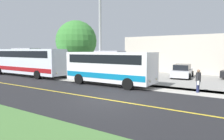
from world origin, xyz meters
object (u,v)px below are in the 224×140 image
Objects in this scene: pedestrian_with_bags at (198,80)px; transit_bus_rear at (26,61)px; tree_curbside at (76,41)px; street_light_pole at (99,32)px; shuttle_bus_front at (110,66)px; parked_car_near at (182,71)px; commercial_building at (205,54)px.

transit_bus_rear is at bearing -88.01° from pedestrian_with_bags.
tree_curbside reaches higher than pedestrian_with_bags.
transit_bus_rear is at bearing -88.19° from street_light_pole.
pedestrian_with_bags is (-0.67, 6.96, -0.75)m from shuttle_bus_front.
parked_car_near is at bearing 152.62° from shuttle_bus_front.
parked_car_near is at bearing -159.20° from pedestrian_with_bags.
street_light_pole is 10.24m from parked_car_near.
shuttle_bus_front is 7.03m from pedestrian_with_bags.
transit_bus_rear is 1.40× the size of street_light_pole.
shuttle_bus_front is 17.68m from commercial_building.
parked_car_near is at bearing 144.41° from street_light_pole.
street_light_pole reaches higher than pedestrian_with_bags.
tree_curbside is 0.31× the size of commercial_building.
transit_bus_rear is (-0.02, -11.67, 0.15)m from shuttle_bus_front.
tree_curbside is (-2.86, -6.40, 2.39)m from shuttle_bus_front.
transit_bus_rear is 10.72m from street_light_pole.
street_light_pole is at bearing -35.59° from parked_car_near.
commercial_building is at bearing 140.28° from tree_curbside.
parked_car_near is 9.06m from commercial_building.
pedestrian_with_bags is (-0.65, 18.63, -0.90)m from transit_bus_rear.
transit_bus_rear reaches higher than pedestrian_with_bags.
commercial_building reaches higher than transit_bus_rear.
transit_bus_rear is at bearing -63.15° from parked_car_near.
pedestrian_with_bags is at bearing 91.99° from transit_bus_rear.
street_light_pole is at bearing 63.53° from tree_curbside.
tree_curbside is at bearing -99.33° from pedestrian_with_bags.
transit_bus_rear is 6.39m from tree_curbside.
pedestrian_with_bags is at bearing 92.23° from street_light_pole.
street_light_pole reaches higher than tree_curbside.
shuttle_bus_front is at bearing 75.58° from street_light_pole.
street_light_pole is at bearing -21.71° from commercial_building.
shuttle_bus_front is 1.73× the size of parked_car_near.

